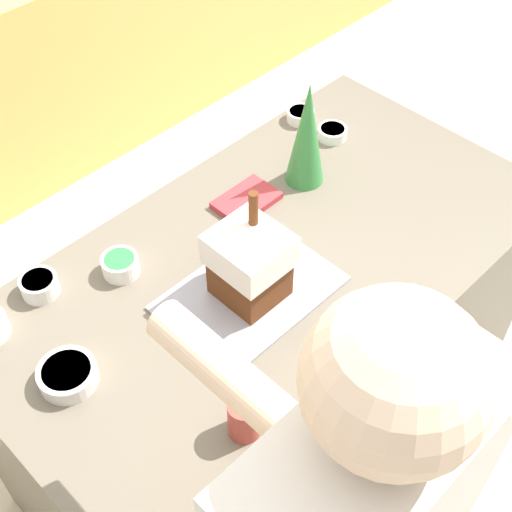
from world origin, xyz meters
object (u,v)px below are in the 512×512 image
gingerbread_house (250,264)px  candy_bowl_far_left (300,115)px  baking_tray (250,293)px  candy_bowl_front_corner (332,132)px  candy_bowl_center_rear (120,265)px  candy_bowl_behind_tray (68,375)px  cookbook (246,200)px  candy_bowl_far_right (39,285)px  mug (244,418)px  decorative_tree (307,134)px

gingerbread_house → candy_bowl_far_left: (0.64, 0.41, -0.10)m
baking_tray → candy_bowl_far_left: 0.75m
candy_bowl_front_corner → candy_bowl_center_rear: 0.83m
candy_bowl_behind_tray → candy_bowl_front_corner: (1.12, 0.16, -0.00)m
baking_tray → cookbook: bearing=46.9°
candy_bowl_far_right → cookbook: size_ratio=0.54×
candy_bowl_far_left → cookbook: bearing=-158.7°
cookbook → candy_bowl_far_left: bearing=21.3°
candy_bowl_front_corner → mug: bearing=-149.6°
gingerbread_house → cookbook: 0.36m
decorative_tree → candy_bowl_far_right: 0.84m
decorative_tree → mug: size_ratio=3.21×
candy_bowl_far_left → candy_bowl_behind_tray: bearing=-165.3°
decorative_tree → candy_bowl_front_corner: bearing=18.7°
gingerbread_house → candy_bowl_far_right: bearing=134.2°
baking_tray → cookbook: cookbook is taller
candy_bowl_behind_tray → candy_bowl_far_right: bearing=69.0°
baking_tray → candy_bowl_far_right: size_ratio=4.56×
decorative_tree → candy_bowl_behind_tray: decorative_tree is taller
candy_bowl_behind_tray → candy_bowl_far_right: (0.11, 0.27, 0.00)m
baking_tray → candy_bowl_far_right: candy_bowl_far_right is taller
candy_bowl_center_rear → mug: bearing=-99.6°
gingerbread_house → mug: size_ratio=2.85×
gingerbread_house → decorative_tree: size_ratio=0.89×
baking_tray → candy_bowl_far_right: bearing=134.2°
candy_bowl_far_left → mug: 1.14m
gingerbread_house → candy_bowl_front_corner: size_ratio=3.20×
candy_bowl_far_left → gingerbread_house: bearing=-147.4°
decorative_tree → candy_bowl_far_right: (-0.81, 0.18, -0.14)m
candy_bowl_far_right → cookbook: bearing=-12.7°
decorative_tree → candy_bowl_center_rear: 0.64m
decorative_tree → candy_bowl_behind_tray: (-0.91, -0.09, -0.14)m
candy_bowl_behind_tray → candy_bowl_front_corner: bearing=8.2°
baking_tray → cookbook: 0.34m
candy_bowl_behind_tray → candy_bowl_far_right: size_ratio=1.42×
decorative_tree → candy_bowl_far_left: size_ratio=3.72×
candy_bowl_behind_tray → mug: 0.43m
decorative_tree → cookbook: 0.26m
gingerbread_house → mug: bearing=-136.5°
cookbook → mug: 0.73m
baking_tray → gingerbread_house: bearing=34.0°
candy_bowl_far_right → candy_bowl_center_rear: candy_bowl_center_rear is taller
candy_bowl_front_corner → cookbook: size_ratio=0.52×
baking_tray → mug: bearing=-136.5°
candy_bowl_front_corner → cookbook: candy_bowl_front_corner is taller
mug → candy_bowl_center_rear: bearing=80.4°
baking_tray → mug: size_ratio=4.26×
gingerbread_house → decorative_tree: 0.48m
cookbook → mug: (-0.52, -0.52, 0.04)m
decorative_tree → candy_bowl_far_right: decorative_tree is taller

